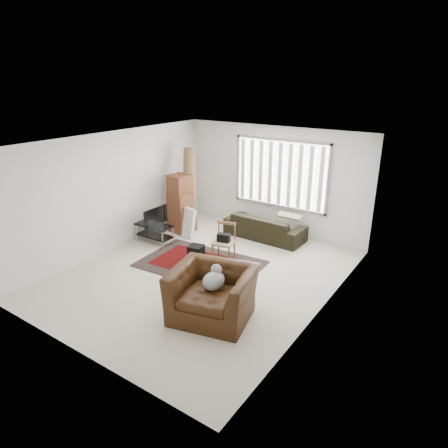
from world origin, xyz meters
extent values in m
plane|color=beige|center=(0.00, 0.00, 0.00)|extent=(6.00, 6.00, 0.00)
cube|color=white|center=(0.00, 0.00, 2.70)|extent=(5.00, 6.00, 0.02)
cube|color=silver|center=(0.00, 3.00, 1.35)|extent=(5.00, 0.02, 2.70)
cube|color=silver|center=(0.00, -3.00, 1.35)|extent=(5.00, 0.02, 2.70)
cube|color=silver|center=(-2.50, 0.00, 1.35)|extent=(0.02, 6.00, 2.70)
cube|color=silver|center=(2.50, 0.00, 1.35)|extent=(0.02, 6.00, 2.70)
cube|color=white|center=(0.20, 2.98, 1.55)|extent=(2.40, 0.01, 1.60)
cube|color=gray|center=(0.20, 2.96, 1.55)|extent=(2.52, 0.06, 1.72)
cube|color=white|center=(0.20, 2.92, 1.55)|extent=(2.40, 0.02, 1.55)
cube|color=black|center=(-0.32, 0.34, 0.01)|extent=(2.66, 1.88, 0.02)
cube|color=#440606|center=(-0.32, 0.34, 0.02)|extent=(2.09, 1.31, 0.00)
cube|color=black|center=(-1.95, 0.65, 0.45)|extent=(0.95, 0.43, 0.04)
cube|color=black|center=(-1.95, 0.65, 0.19)|extent=(0.91, 0.40, 0.03)
cylinder|color=#B2B2B7|center=(-2.38, 0.47, 0.24)|extent=(0.03, 0.03, 0.47)
cylinder|color=#B2B2B7|center=(-1.52, 0.47, 0.24)|extent=(0.03, 0.03, 0.47)
cylinder|color=#B2B2B7|center=(-2.38, 0.83, 0.24)|extent=(0.03, 0.03, 0.47)
cylinder|color=#B2B2B7|center=(-1.52, 0.83, 0.24)|extent=(0.03, 0.03, 0.47)
imported|color=black|center=(-1.95, 0.65, 0.69)|extent=(0.10, 0.77, 0.44)
cube|color=black|center=(-0.54, 0.48, 0.17)|extent=(0.36, 0.36, 0.30)
cube|color=brown|center=(-1.94, 1.64, 0.28)|extent=(0.68, 0.64, 0.55)
cube|color=brown|center=(-1.92, 1.61, 0.80)|extent=(0.62, 0.57, 0.50)
cube|color=brown|center=(-1.96, 1.66, 1.27)|extent=(0.57, 0.57, 0.44)
cube|color=silver|center=(-1.59, 1.42, 0.38)|extent=(0.62, 0.35, 0.75)
cylinder|color=brown|center=(-1.86, 1.91, 1.07)|extent=(0.71, 0.91, 2.13)
imported|color=black|center=(0.09, 2.45, 0.39)|extent=(2.04, 0.92, 0.78)
cube|color=#8A765A|center=(-0.03, 0.80, 0.41)|extent=(0.54, 0.54, 0.05)
cylinder|color=brown|center=(-0.16, 0.58, 0.21)|extent=(0.04, 0.04, 0.41)
cylinder|color=brown|center=(0.20, 0.67, 0.21)|extent=(0.04, 0.04, 0.41)
cylinder|color=brown|center=(-0.26, 0.94, 0.21)|extent=(0.04, 0.04, 0.41)
cylinder|color=brown|center=(0.11, 1.03, 0.21)|extent=(0.04, 0.04, 0.41)
cube|color=brown|center=(-0.08, 0.99, 0.80)|extent=(0.42, 0.14, 0.06)
cube|color=brown|center=(-0.26, 0.95, 0.62)|extent=(0.05, 0.05, 0.41)
cube|color=brown|center=(0.10, 1.04, 0.62)|extent=(0.05, 0.05, 0.41)
cube|color=black|center=(-0.03, 0.80, 0.53)|extent=(0.31, 0.22, 0.18)
imported|color=#361C0B|center=(1.06, -1.12, 0.49)|extent=(1.57, 1.44, 0.99)
ellipsoid|color=#59595B|center=(1.06, -1.12, 0.64)|extent=(0.35, 0.41, 0.24)
sphere|color=#59595B|center=(1.01, -0.94, 0.79)|extent=(0.18, 0.18, 0.18)
camera|label=1|loc=(4.49, -5.81, 3.84)|focal=32.00mm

